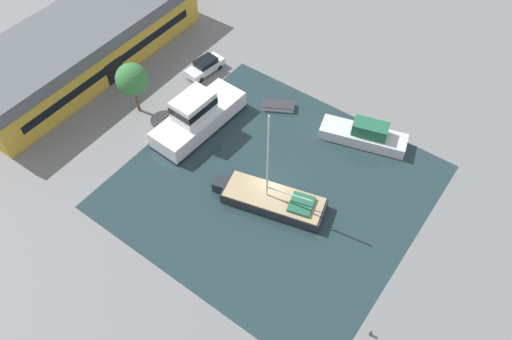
# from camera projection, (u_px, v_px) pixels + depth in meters

# --- Properties ---
(ground_plane) EXTENTS (440.00, 440.00, 0.00)m
(ground_plane) POSITION_uv_depth(u_px,v_px,m) (273.00, 186.00, 46.84)
(ground_plane) COLOR slate
(water_canal) EXTENTS (25.20, 26.42, 0.01)m
(water_canal) POSITION_uv_depth(u_px,v_px,m) (273.00, 186.00, 46.84)
(water_canal) COLOR #23383D
(water_canal) RESTS_ON ground
(warehouse_building) EXTENTS (29.80, 10.77, 5.26)m
(warehouse_building) POSITION_uv_depth(u_px,v_px,m) (81.00, 45.00, 56.06)
(warehouse_building) COLOR gold
(warehouse_building) RESTS_ON ground
(quay_tree_near_building) EXTENTS (3.32, 3.32, 5.95)m
(quay_tree_near_building) POSITION_uv_depth(u_px,v_px,m) (132.00, 79.00, 49.93)
(quay_tree_near_building) COLOR brown
(quay_tree_near_building) RESTS_ON ground
(parked_car) EXTENTS (4.88, 2.40, 1.64)m
(parked_car) POSITION_uv_depth(u_px,v_px,m) (205.00, 66.00, 56.54)
(parked_car) COLOR silver
(parked_car) RESTS_ON ground
(sailboat_moored) EXTENTS (5.47, 10.73, 11.12)m
(sailboat_moored) POSITION_uv_depth(u_px,v_px,m) (272.00, 200.00, 45.08)
(sailboat_moored) COLOR #23282D
(sailboat_moored) RESTS_ON water_canal
(motor_cruiser) EXTENTS (10.84, 4.33, 4.38)m
(motor_cruiser) POSITION_uv_depth(u_px,v_px,m) (197.00, 116.00, 50.43)
(motor_cruiser) COLOR white
(motor_cruiser) RESTS_ON water_canal
(small_dinghy) EXTENTS (2.92, 3.68, 0.57)m
(small_dinghy) POSITION_uv_depth(u_px,v_px,m) (278.00, 106.00, 53.25)
(small_dinghy) COLOR silver
(small_dinghy) RESTS_ON water_canal
(cabin_boat) EXTENTS (4.80, 8.94, 2.56)m
(cabin_boat) POSITION_uv_depth(u_px,v_px,m) (365.00, 135.00, 49.75)
(cabin_boat) COLOR silver
(cabin_boat) RESTS_ON water_canal
(mooring_bollard) EXTENTS (0.23, 0.23, 0.66)m
(mooring_bollard) POSITION_uv_depth(u_px,v_px,m) (371.00, 333.00, 37.68)
(mooring_bollard) COLOR #47474C
(mooring_bollard) RESTS_ON ground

